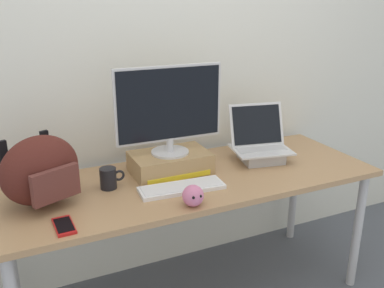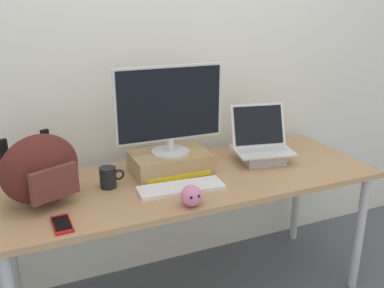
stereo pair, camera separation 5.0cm
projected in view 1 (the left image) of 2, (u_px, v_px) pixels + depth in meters
back_wall at (158, 57)px, 2.39m from camera, size 7.00×0.10×2.60m
desk at (192, 189)px, 2.21m from camera, size 1.93×0.70×0.74m
toner_box_yellow at (170, 163)px, 2.24m from camera, size 0.40×0.26×0.11m
desktop_monitor at (169, 109)px, 2.14m from camera, size 0.56×0.20×0.46m
open_laptop at (260, 149)px, 2.40m from camera, size 0.36×0.31×0.31m
external_keyboard at (182, 188)px, 2.04m from camera, size 0.42×0.17×0.02m
messenger_backpack at (41, 171)px, 1.87m from camera, size 0.42×0.34×0.31m
coffee_mug at (109, 178)px, 2.05m from camera, size 0.12×0.08×0.10m
cell_phone at (64, 226)px, 1.71m from camera, size 0.08×0.16×0.01m
plush_toy at (193, 196)px, 1.88m from camera, size 0.10×0.10×0.10m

